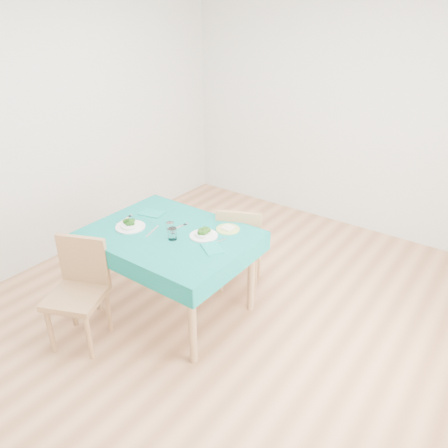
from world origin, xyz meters
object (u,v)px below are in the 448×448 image
Objects in this scene: table at (173,272)px; bowl_far at (204,233)px; bowl_near at (130,224)px; chair_far at (241,239)px; side_plate at (228,229)px; chair_near at (74,289)px.

table is 0.50m from bowl_far.
table is 5.77× the size of bowl_far.
table is at bearing 21.13° from bowl_near.
chair_far is at bearing 90.13° from bowl_far.
table is at bearing 43.66° from chair_far.
side_plate is at bearing 80.18° from chair_far.
chair_far is 5.02× the size of side_plate.
chair_far is at bearing 53.28° from bowl_near.
chair_near is 1.06m from bowl_far.
bowl_near is (-0.01, 0.61, 0.29)m from chair_near.
table is 6.66× the size of side_plate.
bowl_far is (0.57, 0.85, 0.29)m from chair_near.
chair_far is 0.44m from side_plate.
chair_far reaches higher than side_plate.
chair_near is 1.02× the size of chair_far.
bowl_near is 1.25× the size of side_plate.
bowl_far is at bearing 32.56° from chair_near.
side_plate is at bearing 66.63° from bowl_far.
chair_near reaches higher than side_plate.
side_plate is (0.66, 1.06, 0.26)m from chair_near.
chair_near is at bearing -123.88° from bowl_far.
chair_near is 4.45× the size of bowl_far.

